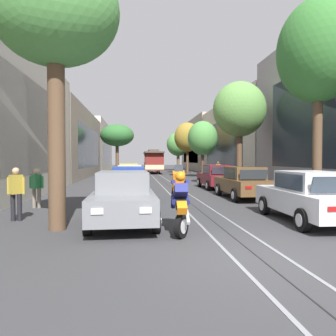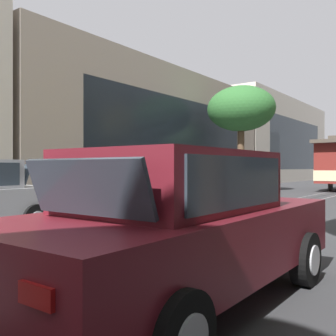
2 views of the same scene
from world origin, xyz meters
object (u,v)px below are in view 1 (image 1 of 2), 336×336
(pedestrian_on_left_pavement, at_px, (36,186))
(parked_car_maroon_mid_right, at_px, (217,177))
(street_tree_kerb_right_second, at_px, (239,110))
(pedestrian_crossing_far, at_px, (16,191))
(pedestrian_on_right_pavement, at_px, (218,169))
(street_tree_kerb_left_near, at_px, (55,15))
(parked_car_brown_second_right, at_px, (243,182))
(cable_car_trolley, at_px, (153,161))
(motorcycle_with_rider, at_px, (180,198))
(parked_car_yellow_fourth_left, at_px, (129,173))
(street_tree_kerb_left_second, at_px, (117,136))
(parked_car_white_near_right, at_px, (309,196))
(parked_car_grey_near_left, at_px, (123,197))
(parked_car_silver_mid_left, at_px, (130,177))
(street_tree_kerb_right_mid, at_px, (203,138))
(street_tree_kerb_right_fourth, at_px, (187,137))
(parked_car_blue_second_left, at_px, (129,183))
(street_tree_kerb_right_near, at_px, (318,52))
(street_tree_kerb_right_far, at_px, (178,144))

(pedestrian_on_left_pavement, bearing_deg, parked_car_maroon_mid_right, 37.82)
(street_tree_kerb_right_second, bearing_deg, pedestrian_crossing_far, -133.95)
(pedestrian_on_right_pavement, bearing_deg, pedestrian_crossing_far, -121.25)
(street_tree_kerb_left_near, distance_m, pedestrian_crossing_far, 5.37)
(parked_car_brown_second_right, xyz_separation_m, cable_car_trolley, (-2.92, 28.58, 0.86))
(street_tree_kerb_left_near, distance_m, motorcycle_with_rider, 6.01)
(parked_car_yellow_fourth_left, height_order, pedestrian_crossing_far, pedestrian_crossing_far)
(pedestrian_on_right_pavement, bearing_deg, street_tree_kerb_left_second, 143.05)
(parked_car_white_near_right, height_order, street_tree_kerb_left_second, street_tree_kerb_left_second)
(parked_car_grey_near_left, distance_m, parked_car_brown_second_right, 7.93)
(pedestrian_crossing_far, bearing_deg, pedestrian_on_right_pavement, 58.75)
(parked_car_silver_mid_left, relative_size, street_tree_kerb_right_mid, 0.71)
(parked_car_yellow_fourth_left, distance_m, pedestrian_on_left_pavement, 13.79)
(street_tree_kerb_left_near, xyz_separation_m, street_tree_kerb_right_mid, (9.44, 24.57, -1.62))
(parked_car_white_near_right, relative_size, pedestrian_on_left_pavement, 2.78)
(motorcycle_with_rider, xyz_separation_m, pedestrian_crossing_far, (-4.91, 2.25, 0.01))
(parked_car_silver_mid_left, distance_m, pedestrian_crossing_far, 10.79)
(street_tree_kerb_right_second, distance_m, street_tree_kerb_right_mid, 11.57)
(parked_car_grey_near_left, xyz_separation_m, street_tree_kerb_left_near, (-1.78, -0.65, 5.09))
(parked_car_brown_second_right, bearing_deg, street_tree_kerb_right_fourth, 86.14)
(parked_car_silver_mid_left, bearing_deg, street_tree_kerb_right_fourth, 71.51)
(parked_car_maroon_mid_right, relative_size, motorcycle_with_rider, 2.35)
(parked_car_grey_near_left, relative_size, street_tree_kerb_right_second, 0.58)
(street_tree_kerb_right_mid, xyz_separation_m, street_tree_kerb_right_fourth, (-0.02, 9.93, 0.79))
(parked_car_brown_second_right, relative_size, pedestrian_on_right_pavement, 2.51)
(parked_car_silver_mid_left, height_order, parked_car_yellow_fourth_left, same)
(street_tree_kerb_left_near, height_order, street_tree_kerb_right_second, street_tree_kerb_right_second)
(street_tree_kerb_right_mid, bearing_deg, street_tree_kerb_right_second, -88.98)
(street_tree_kerb_left_second, bearing_deg, pedestrian_on_left_pavement, -94.12)
(parked_car_blue_second_left, xyz_separation_m, parked_car_brown_second_right, (5.68, -0.53, 0.00))
(parked_car_yellow_fourth_left, xyz_separation_m, cable_car_trolley, (3.02, 17.27, 0.86))
(cable_car_trolley, bearing_deg, parked_car_brown_second_right, -84.17)
(parked_car_blue_second_left, height_order, parked_car_yellow_fourth_left, same)
(street_tree_kerb_right_fourth, height_order, pedestrian_on_left_pavement, street_tree_kerb_right_fourth)
(street_tree_kerb_right_near, bearing_deg, street_tree_kerb_right_fourth, 89.99)
(pedestrian_crossing_far, bearing_deg, cable_car_trolley, 79.47)
(parked_car_blue_second_left, relative_size, pedestrian_crossing_far, 2.59)
(street_tree_kerb_right_mid, height_order, cable_car_trolley, street_tree_kerb_right_mid)
(cable_car_trolley, bearing_deg, parked_car_silver_mid_left, -96.94)
(pedestrian_crossing_far, bearing_deg, street_tree_kerb_right_far, 75.65)
(street_tree_kerb_right_fourth, bearing_deg, parked_car_grey_near_left, -102.71)
(parked_car_brown_second_right, xyz_separation_m, street_tree_kerb_left_second, (-7.56, 22.38, 3.97))
(street_tree_kerb_right_near, xyz_separation_m, motorcycle_with_rider, (-6.11, -3.80, -5.29))
(parked_car_silver_mid_left, height_order, street_tree_kerb_right_mid, street_tree_kerb_right_mid)
(parked_car_grey_near_left, height_order, street_tree_kerb_right_second, street_tree_kerb_right_second)
(pedestrian_on_left_pavement, height_order, pedestrian_crossing_far, pedestrian_crossing_far)
(street_tree_kerb_left_second, relative_size, pedestrian_on_right_pavement, 3.52)
(street_tree_kerb_right_mid, distance_m, pedestrian_on_left_pavement, 23.62)
(parked_car_blue_second_left, bearing_deg, street_tree_kerb_right_fourth, 74.73)
(street_tree_kerb_right_near, xyz_separation_m, street_tree_kerb_right_mid, (0.02, 21.62, -1.96))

